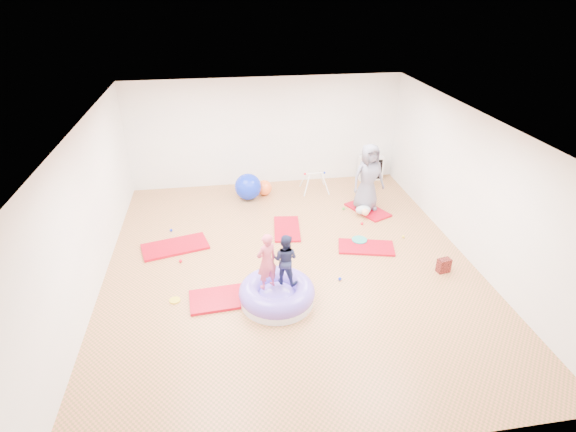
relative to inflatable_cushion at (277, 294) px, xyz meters
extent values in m
cube|color=#CC774F|center=(0.41, 1.09, -0.16)|extent=(7.00, 8.00, 0.01)
cube|color=silver|center=(0.41, 1.09, 2.64)|extent=(7.00, 8.00, 0.01)
cube|color=white|center=(0.41, 5.09, 1.24)|extent=(7.00, 0.01, 2.80)
cube|color=white|center=(0.41, -2.91, 1.24)|extent=(7.00, 0.01, 2.80)
cube|color=white|center=(-3.09, 1.09, 1.24)|extent=(0.01, 8.00, 2.80)
cube|color=white|center=(3.91, 1.09, 1.24)|extent=(0.01, 8.00, 2.80)
cube|color=red|center=(-0.83, 0.20, -0.13)|extent=(1.36, 0.75, 0.05)
cube|color=red|center=(-1.85, 2.05, -0.13)|extent=(1.43, 0.96, 0.05)
cube|color=red|center=(0.55, 2.43, -0.14)|extent=(0.67, 1.16, 0.05)
cube|color=red|center=(2.05, 1.41, -0.14)|extent=(1.23, 0.82, 0.05)
cube|color=red|center=(2.60, 3.03, -0.14)|extent=(0.96, 1.22, 0.05)
cylinder|color=white|center=(0.00, 0.00, -0.09)|extent=(1.26, 1.26, 0.14)
torus|color=#6C52DA|center=(0.00, 0.00, 0.04)|extent=(1.30, 1.30, 0.35)
ellipsoid|color=#6C52DA|center=(0.00, 0.00, -0.04)|extent=(0.69, 0.69, 0.31)
imported|color=#CD4962|center=(-0.16, 0.00, 0.73)|extent=(0.44, 0.39, 1.02)
imported|color=#1D2348|center=(0.16, 0.10, 0.68)|extent=(0.56, 0.52, 0.92)
imported|color=slate|center=(2.56, 3.08, 0.68)|extent=(0.85, 0.63, 1.60)
ellipsoid|color=silver|center=(2.41, 2.81, -0.01)|extent=(0.35, 0.23, 0.20)
sphere|color=#F2B488|center=(2.41, 2.65, 0.01)|extent=(0.17, 0.17, 0.17)
sphere|color=#F1031D|center=(-1.71, 1.48, -0.13)|extent=(0.06, 0.06, 0.06)
sphere|color=#0E28DA|center=(-0.04, -0.28, -0.13)|extent=(0.06, 0.06, 0.06)
sphere|color=#0E28DA|center=(-1.98, 2.75, -0.13)|extent=(0.06, 0.06, 0.06)
sphere|color=yellow|center=(0.43, -0.43, -0.13)|extent=(0.06, 0.06, 0.06)
sphere|color=#0E28DA|center=(1.23, 0.42, -0.13)|extent=(0.06, 0.06, 0.06)
sphere|color=green|center=(2.05, 3.16, -0.13)|extent=(0.06, 0.06, 0.06)
sphere|color=#F1031D|center=(2.26, 2.38, -0.13)|extent=(0.06, 0.06, 0.06)
sphere|color=#F1031D|center=(-0.61, 0.06, -0.13)|extent=(0.06, 0.06, 0.06)
sphere|color=yellow|center=(2.96, 1.69, -0.13)|extent=(0.06, 0.06, 0.06)
sphere|color=#0E28DA|center=(-0.16, 4.13, 0.17)|extent=(0.66, 0.66, 0.66)
sphere|color=orange|center=(0.26, 4.30, 0.04)|extent=(0.39, 0.39, 0.39)
cylinder|color=white|center=(1.32, 4.08, 0.12)|extent=(0.20, 0.20, 0.52)
cylinder|color=white|center=(1.32, 4.53, 0.12)|extent=(0.20, 0.20, 0.52)
cylinder|color=white|center=(1.81, 4.08, 0.12)|extent=(0.20, 0.20, 0.52)
cylinder|color=white|center=(1.81, 4.53, 0.12)|extent=(0.20, 0.20, 0.52)
cylinder|color=white|center=(1.56, 4.30, 0.35)|extent=(0.51, 0.03, 0.03)
sphere|color=#F1031D|center=(1.31, 4.30, 0.35)|extent=(0.06, 0.06, 0.06)
sphere|color=#0E28DA|center=(1.82, 4.30, 0.35)|extent=(0.06, 0.06, 0.06)
cube|color=white|center=(3.25, 4.89, 0.16)|extent=(0.65, 0.31, 0.65)
cube|color=black|center=(3.25, 4.74, 0.16)|extent=(0.56, 0.02, 0.56)
cube|color=white|center=(3.25, 4.85, 0.16)|extent=(0.02, 0.22, 0.57)
cube|color=white|center=(3.25, 4.85, 0.16)|extent=(0.57, 0.22, 0.02)
cylinder|color=teal|center=(1.98, 1.66, -0.12)|extent=(0.32, 0.32, 0.07)
cube|color=maroon|center=(3.23, 0.38, -0.02)|extent=(0.26, 0.19, 0.28)
cylinder|color=yellow|center=(-1.74, 0.28, -0.15)|extent=(0.19, 0.19, 0.03)
camera|label=1|loc=(-0.77, -6.09, 4.79)|focal=28.00mm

